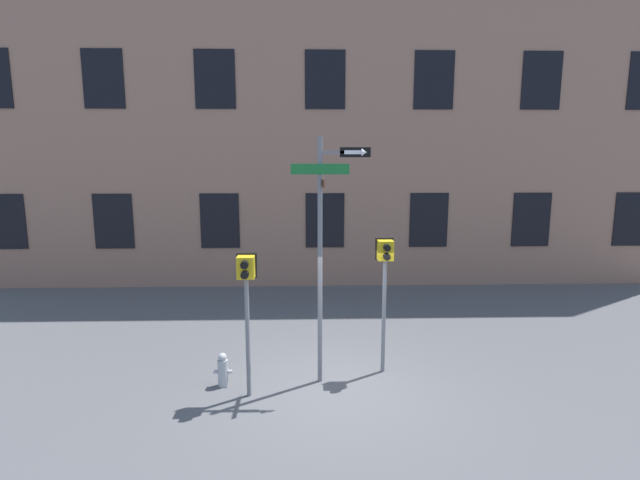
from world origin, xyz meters
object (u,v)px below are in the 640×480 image
at_px(fire_hydrant, 223,370).
at_px(pedestrian_signal_right, 385,269).
at_px(street_sign_pole, 324,241).
at_px(pedestrian_signal_left, 246,287).

bearing_deg(fire_hydrant, pedestrian_signal_right, 9.69).
height_order(street_sign_pole, pedestrian_signal_right, street_sign_pole).
xyz_separation_m(pedestrian_signal_right, fire_hydrant, (-3.16, -0.54, -1.83)).
relative_size(pedestrian_signal_left, fire_hydrant, 4.03).
distance_m(street_sign_pole, fire_hydrant, 3.15).
xyz_separation_m(street_sign_pole, pedestrian_signal_right, (1.22, 0.40, -0.66)).
distance_m(street_sign_pole, pedestrian_signal_right, 1.44).
bearing_deg(pedestrian_signal_left, pedestrian_signal_right, 20.08).
distance_m(street_sign_pole, pedestrian_signal_left, 1.67).
bearing_deg(pedestrian_signal_left, fire_hydrant, 142.41).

